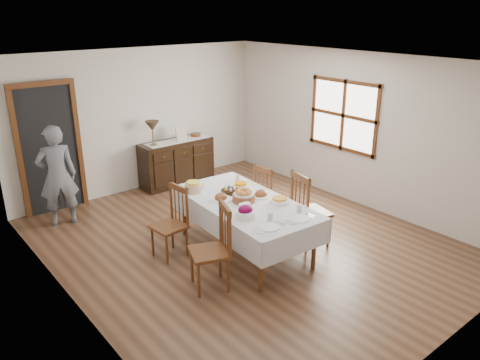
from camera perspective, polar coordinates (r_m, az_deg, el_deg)
ground at (r=6.96m, az=0.53°, el=-7.57°), size 6.00×6.00×0.00m
room_shell at (r=6.59m, az=-2.77°, el=6.11°), size 5.02×6.02×2.65m
dining_table at (r=6.46m, az=0.56°, el=-3.33°), size 1.27×2.27×0.76m
chair_left_near at (r=5.70m, az=-3.22°, el=-8.15°), size 0.58×0.58×1.08m
chair_left_far at (r=6.48m, az=-8.32°, el=-5.03°), size 0.45×0.45×1.00m
chair_right_near at (r=6.71m, az=8.27°, el=-3.55°), size 0.55×0.55×1.12m
chair_right_far at (r=7.22m, az=3.58°, el=-2.02°), size 0.43×0.43×1.02m
sideboard at (r=9.14m, az=-7.71°, el=2.16°), size 1.44×0.52×0.86m
person at (r=7.75m, az=-21.43°, el=0.85°), size 0.60×0.45×1.72m
bread_basket at (r=6.38m, az=0.46°, el=-1.99°), size 0.31×0.31×0.18m
egg_basket at (r=6.69m, az=-1.24°, el=-1.32°), size 0.26×0.26×0.10m
ham_platter_a at (r=6.47m, az=-2.33°, el=-2.16°), size 0.31×0.31×0.11m
ham_platter_b at (r=6.58m, az=2.59°, el=-1.74°), size 0.30×0.30×0.11m
beet_bowl at (r=5.92m, az=0.66°, el=-3.93°), size 0.25×0.25×0.16m
carrot_bowl at (r=6.87m, az=0.08°, el=-0.66°), size 0.20×0.20×0.08m
pineapple_bowl at (r=6.76m, az=-5.67°, el=-0.85°), size 0.26×0.26×0.15m
casserole_dish at (r=6.39m, az=4.86°, el=-2.49°), size 0.27×0.27×0.07m
butter_dish at (r=6.19m, az=0.58°, el=-3.16°), size 0.15×0.10×0.07m
setting_left at (r=5.74m, az=3.59°, el=-5.33°), size 0.43×0.31×0.10m
setting_right at (r=5.99m, az=7.21°, el=-4.30°), size 0.43×0.31×0.10m
glass_far_a at (r=6.89m, az=-4.63°, el=-0.63°), size 0.07×0.07×0.09m
glass_far_b at (r=7.17m, az=-0.28°, el=0.30°), size 0.07×0.07×0.09m
runner at (r=9.02m, az=-7.54°, el=4.80°), size 1.30×0.35×0.01m
table_lamp at (r=8.68m, az=-10.65°, el=6.40°), size 0.26×0.26×0.46m
picture_frame at (r=8.97m, az=-7.16°, el=5.62°), size 0.22×0.08×0.28m
deco_bowl at (r=9.28m, az=-5.45°, el=5.49°), size 0.20×0.20×0.06m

